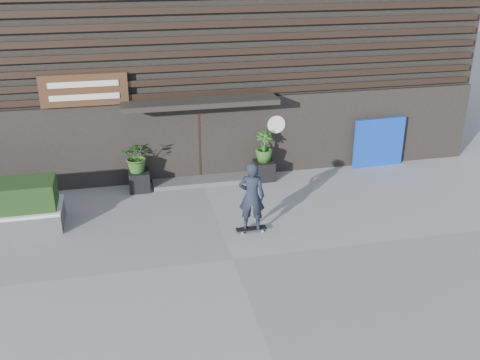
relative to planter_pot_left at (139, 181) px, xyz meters
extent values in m
plane|color=gray|center=(1.90, -4.40, -0.30)|extent=(80.00, 80.00, 0.00)
cube|color=#4D4D4B|center=(1.90, 0.20, -0.24)|extent=(3.00, 0.80, 0.12)
cube|color=black|center=(0.00, 0.00, 0.00)|extent=(0.60, 0.60, 0.60)
imported|color=#2D591E|center=(0.00, 0.00, 0.78)|extent=(0.86, 0.75, 0.96)
cube|color=black|center=(3.80, 0.00, 0.00)|extent=(0.60, 0.60, 0.60)
imported|color=#2D591E|center=(3.80, 0.00, 0.78)|extent=(0.54, 0.54, 0.96)
cube|color=#0D36B1|center=(7.73, 0.30, 0.51)|extent=(1.73, 0.21, 1.62)
cube|color=black|center=(1.90, 5.60, 3.70)|extent=(18.00, 10.00, 8.00)
cube|color=black|center=(1.90, 0.54, 0.95)|extent=(18.00, 0.12, 2.50)
cube|color=#38281E|center=(1.90, 0.48, 2.40)|extent=(17.60, 0.08, 0.18)
cube|color=#38281E|center=(1.90, 0.48, 2.79)|extent=(17.60, 0.08, 0.18)
cube|color=#38281E|center=(1.90, 0.48, 3.18)|extent=(17.60, 0.08, 0.18)
cube|color=#38281E|center=(1.90, 0.48, 3.58)|extent=(17.60, 0.08, 0.18)
cube|color=#38281E|center=(1.90, 0.48, 3.97)|extent=(17.60, 0.08, 0.18)
cube|color=#38281E|center=(1.90, 0.48, 4.36)|extent=(17.60, 0.08, 0.18)
cube|color=#38281E|center=(1.90, 0.48, 4.75)|extent=(17.60, 0.08, 0.18)
cube|color=black|center=(1.90, 0.10, 2.25)|extent=(4.50, 1.00, 0.15)
cube|color=black|center=(1.90, 0.70, 0.85)|extent=(2.40, 0.30, 2.30)
cube|color=#38281E|center=(1.90, 0.52, 0.85)|extent=(0.06, 0.10, 2.30)
cube|color=#472B19|center=(-1.30, 0.40, 2.70)|extent=(2.40, 0.10, 0.90)
cube|color=beige|center=(-1.30, 0.33, 2.88)|extent=(1.90, 0.02, 0.16)
cube|color=beige|center=(-1.30, 0.33, 2.52)|extent=(1.90, 0.02, 0.16)
cylinder|color=white|center=(4.30, 0.46, 1.30)|extent=(0.56, 0.03, 0.56)
cube|color=black|center=(2.64, -3.19, -0.21)|extent=(0.78, 0.20, 0.02)
cylinder|color=#A2A19D|center=(2.38, -3.29, -0.27)|extent=(0.06, 0.03, 0.06)
cylinder|color=#B9BAB4|center=(2.38, -3.09, -0.27)|extent=(0.06, 0.03, 0.06)
cylinder|color=beige|center=(2.90, -3.29, -0.27)|extent=(0.06, 0.03, 0.06)
cylinder|color=#AAAAA6|center=(2.90, -3.09, -0.27)|extent=(0.06, 0.03, 0.06)
imported|color=black|center=(2.64, -3.19, 0.69)|extent=(0.75, 0.60, 1.79)
camera|label=1|loc=(-0.30, -15.11, 6.43)|focal=41.01mm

